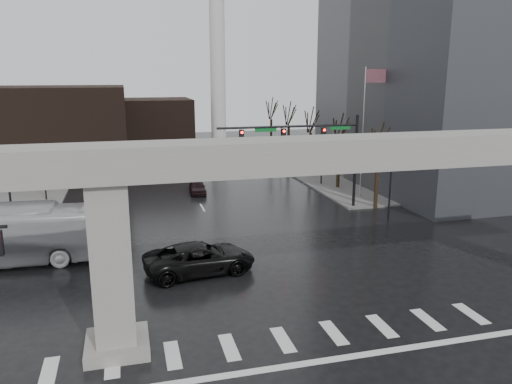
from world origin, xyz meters
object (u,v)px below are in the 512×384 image
at_px(signal_mast_arm, 314,142).
at_px(far_car, 198,187).
at_px(pickup_truck, 200,258).
at_px(city_bus, 4,235).

distance_m(signal_mast_arm, far_car, 13.25).
bearing_deg(pickup_truck, city_bus, 60.12).
xyz_separation_m(signal_mast_arm, pickup_truck, (-11.37, -11.35, -4.93)).
bearing_deg(city_bus, far_car, -37.87).
bearing_deg(signal_mast_arm, city_bus, -163.30).
bearing_deg(far_car, pickup_truck, -93.96).
distance_m(pickup_truck, city_bus, 12.21).
height_order(signal_mast_arm, city_bus, signal_mast_arm).
height_order(signal_mast_arm, pickup_truck, signal_mast_arm).
distance_m(city_bus, far_car, 20.88).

